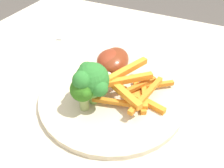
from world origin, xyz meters
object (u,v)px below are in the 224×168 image
at_px(broccoli_floret_front, 83,90).
at_px(fork, 64,24).
at_px(dining_table, 82,145).
at_px(carrot_fries_pile, 134,89).
at_px(chicken_drumstick_far, 114,62).
at_px(broccoli_floret_middle, 92,80).
at_px(chicken_drumstick_near, 110,62).
at_px(dinner_plate, 112,94).

bearing_deg(broccoli_floret_front, fork, 40.79).
relative_size(dining_table, carrot_fries_pile, 7.17).
height_order(chicken_drumstick_far, fork, chicken_drumstick_far).
relative_size(broccoli_floret_front, carrot_fries_pile, 0.51).
xyz_separation_m(dining_table, carrot_fries_pile, (0.06, -0.09, 0.15)).
xyz_separation_m(carrot_fries_pile, fork, (0.21, 0.30, -0.03)).
bearing_deg(broccoli_floret_middle, chicken_drumstick_near, 7.71).
distance_m(chicken_drumstick_far, fork, 0.28).
relative_size(dinner_plate, fork, 1.45).
relative_size(dining_table, chicken_drumstick_far, 7.06).
bearing_deg(fork, chicken_drumstick_far, -149.40).
relative_size(dinner_plate, carrot_fries_pile, 2.12).
bearing_deg(dinner_plate, dining_table, 143.43).
bearing_deg(carrot_fries_pile, chicken_drumstick_far, 49.04).
distance_m(dining_table, chicken_drumstick_near, 0.19).
relative_size(chicken_drumstick_far, fork, 0.69).
relative_size(dinner_plate, broccoli_floret_front, 4.19).
bearing_deg(dinner_plate, broccoli_floret_front, 156.49).
height_order(dining_table, chicken_drumstick_far, chicken_drumstick_far).
bearing_deg(dinner_plate, fork, 50.29).
relative_size(dinner_plate, chicken_drumstick_far, 2.09).
relative_size(dinner_plate, chicken_drumstick_near, 2.20).
xyz_separation_m(dining_table, broccoli_floret_front, (0.00, -0.02, 0.17)).
height_order(chicken_drumstick_near, chicken_drumstick_far, chicken_drumstick_near).
height_order(broccoli_floret_middle, carrot_fries_pile, broccoli_floret_middle).
bearing_deg(dining_table, chicken_drumstick_near, -5.15).
distance_m(carrot_fries_pile, fork, 0.37).
distance_m(chicken_drumstick_near, chicken_drumstick_far, 0.01).
height_order(broccoli_floret_front, chicken_drumstick_far, broccoli_floret_front).
distance_m(broccoli_floret_middle, chicken_drumstick_far, 0.11).
xyz_separation_m(dinner_plate, chicken_drumstick_far, (0.07, 0.03, 0.03)).
height_order(dining_table, broccoli_floret_middle, broccoli_floret_middle).
relative_size(dining_table, chicken_drumstick_near, 7.44).
xyz_separation_m(broccoli_floret_middle, chicken_drumstick_far, (0.10, 0.01, -0.03)).
bearing_deg(dinner_plate, chicken_drumstick_near, 28.47).
xyz_separation_m(chicken_drumstick_near, fork, (0.16, 0.23, -0.03)).
bearing_deg(broccoli_floret_middle, chicken_drumstick_far, 4.09).
bearing_deg(chicken_drumstick_near, broccoli_floret_middle, -172.29).
bearing_deg(chicken_drumstick_far, broccoli_floret_front, -179.02).
bearing_deg(broccoli_floret_middle, dining_table, 130.00).
bearing_deg(broccoli_floret_middle, carrot_fries_pile, -53.95).
bearing_deg(chicken_drumstick_near, fork, 55.61).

